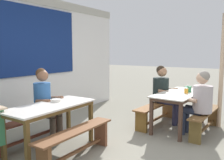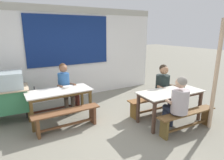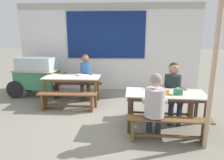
% 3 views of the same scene
% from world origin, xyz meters
% --- Properties ---
extents(ground_plane, '(40.00, 40.00, 0.00)m').
position_xyz_m(ground_plane, '(0.00, 0.00, 0.00)').
color(ground_plane, gray).
extents(backdrop_wall, '(6.04, 0.23, 2.87)m').
position_xyz_m(backdrop_wall, '(-0.00, 2.59, 1.51)').
color(backdrop_wall, white).
rests_on(backdrop_wall, ground_plane).
extents(dining_table_far, '(1.52, 0.68, 0.77)m').
position_xyz_m(dining_table_far, '(-0.90, 1.04, 0.68)').
color(dining_table_far, silver).
rests_on(dining_table_far, ground_plane).
extents(dining_table_near, '(1.61, 0.78, 0.77)m').
position_xyz_m(dining_table_near, '(1.35, -0.36, 0.69)').
color(dining_table_near, silver).
rests_on(dining_table_near, ground_plane).
extents(bench_far_back, '(1.50, 0.27, 0.45)m').
position_xyz_m(bench_far_back, '(-0.90, 1.58, 0.30)').
color(bench_far_back, brown).
rests_on(bench_far_back, ground_plane).
extents(bench_far_front, '(1.49, 0.29, 0.45)m').
position_xyz_m(bench_far_front, '(-0.90, 0.51, 0.31)').
color(bench_far_front, brown).
rests_on(bench_far_front, ground_plane).
extents(bench_near_back, '(1.58, 0.38, 0.45)m').
position_xyz_m(bench_near_back, '(1.38, 0.18, 0.30)').
color(bench_near_back, brown).
rests_on(bench_near_back, ground_plane).
extents(bench_near_front, '(1.52, 0.32, 0.45)m').
position_xyz_m(bench_near_front, '(1.32, -0.89, 0.30)').
color(bench_near_front, brown).
rests_on(bench_near_front, ground_plane).
extents(person_near_front, '(0.51, 0.58, 1.27)m').
position_xyz_m(person_near_front, '(1.07, -0.82, 0.73)').
color(person_near_front, '#2A324A').
rests_on(person_near_front, ground_plane).
extents(person_center_facing, '(0.44, 0.53, 1.32)m').
position_xyz_m(person_center_facing, '(-0.62, 1.51, 0.75)').
color(person_center_facing, '#463B32').
rests_on(person_center_facing, ground_plane).
extents(person_right_near_table, '(0.47, 0.61, 1.30)m').
position_xyz_m(person_right_near_table, '(1.60, 0.10, 0.75)').
color(person_right_near_table, '#2D2C48').
rests_on(person_right_near_table, ground_plane).
extents(tissue_box, '(0.15, 0.10, 0.14)m').
position_xyz_m(tissue_box, '(1.56, -0.46, 0.83)').
color(tissue_box, '#308353').
rests_on(tissue_box, dining_table_near).
extents(condiment_jar, '(0.08, 0.08, 0.11)m').
position_xyz_m(condiment_jar, '(1.36, -0.48, 0.82)').
color(condiment_jar, orange).
rests_on(condiment_jar, dining_table_near).
extents(soup_bowl, '(0.16, 0.16, 0.05)m').
position_xyz_m(soup_bowl, '(-0.69, 1.14, 0.79)').
color(soup_bowl, silver).
rests_on(soup_bowl, dining_table_far).
extents(wooden_support_post, '(0.09, 0.09, 2.40)m').
position_xyz_m(wooden_support_post, '(1.93, -1.05, 1.20)').
color(wooden_support_post, tan).
rests_on(wooden_support_post, ground_plane).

